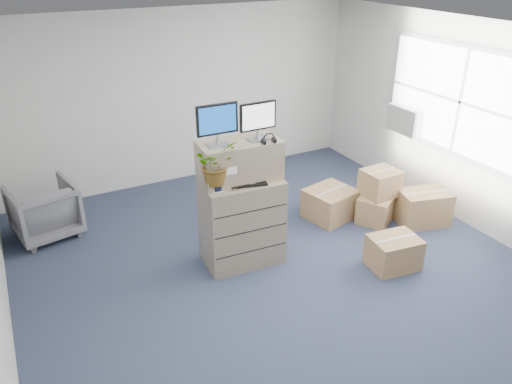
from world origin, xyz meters
TOP-DOWN VIEW (x-y plane):
  - ground at (0.00, 0.00)m, footprint 7.00×7.00m
  - wall_back at (0.00, 3.51)m, footprint 6.00×0.02m
  - wall_right at (3.01, 0.00)m, footprint 0.02×7.00m
  - window at (2.96, 0.50)m, footprint 0.07×2.72m
  - ac_unit at (2.87, 1.40)m, footprint 0.24×0.60m
  - filing_cabinet_lower at (-0.28, 0.74)m, footprint 0.99×0.64m
  - filing_cabinet_upper at (-0.28, 0.79)m, footprint 0.98×0.54m
  - monitor_left at (-0.54, 0.79)m, footprint 0.49×0.19m
  - monitor_right at (-0.06, 0.74)m, footprint 0.45×0.18m
  - headphones at (-0.00, 0.59)m, footprint 0.16×0.03m
  - keyboard at (-0.28, 0.63)m, footprint 0.53×0.32m
  - mouse at (0.02, 0.63)m, footprint 0.10×0.08m
  - water_bottle at (-0.18, 0.78)m, footprint 0.07×0.07m
  - phone_dock at (-0.35, 0.76)m, footprint 0.07×0.06m
  - external_drive at (0.06, 0.84)m, footprint 0.23×0.19m
  - tissue_box at (0.11, 0.80)m, footprint 0.26×0.13m
  - potted_plant at (-0.65, 0.65)m, footprint 0.57×0.60m
  - office_chair at (-2.40, 2.55)m, footprint 0.94×0.90m
  - cardboard_boxes at (1.78, 0.60)m, footprint 1.85×2.03m

SIDE VIEW (x-z plane):
  - ground at x=0.00m, z-range 0.00..0.00m
  - cardboard_boxes at x=1.78m, z-range -0.12..0.65m
  - office_chair at x=-2.40m, z-range 0.00..0.83m
  - filing_cabinet_lower at x=-0.28m, z-range 0.00..1.11m
  - keyboard at x=-0.28m, z-range 1.11..1.14m
  - mouse at x=0.02m, z-range 1.11..1.14m
  - external_drive at x=0.06m, z-range 1.11..1.18m
  - phone_dock at x=-0.35m, z-range 1.09..1.24m
  - ac_unit at x=2.87m, z-range 1.00..1.40m
  - tissue_box at x=0.11m, z-range 1.18..1.27m
  - water_bottle at x=-0.18m, z-range 1.11..1.36m
  - filing_cabinet_upper at x=-0.28m, z-range 1.11..1.59m
  - potted_plant at x=-0.65m, z-range 1.15..1.62m
  - wall_back at x=0.00m, z-range 0.00..2.80m
  - wall_right at x=3.01m, z-range 0.00..2.80m
  - headphones at x=0.00m, z-range 1.55..1.71m
  - window at x=2.96m, z-range 0.94..2.46m
  - monitor_right at x=-0.06m, z-range 1.62..2.07m
  - monitor_left at x=-0.54m, z-range 1.62..2.10m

